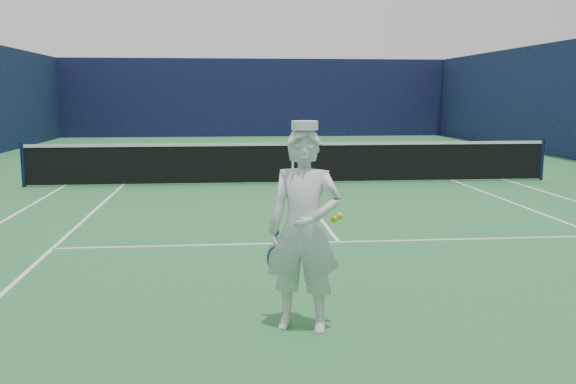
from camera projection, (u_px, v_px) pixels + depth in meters
name	position (u px, v px, depth m)	size (l,w,h in m)	color
ground	(293.00, 183.00, 15.78)	(80.00, 80.00, 0.00)	#296D37
court_markings	(293.00, 183.00, 15.78)	(11.03, 23.83, 0.01)	white
windscreen_fence	(293.00, 101.00, 15.48)	(20.12, 36.12, 4.00)	#0E1236
tennis_net	(293.00, 161.00, 15.70)	(12.88, 0.09, 1.07)	#141E4C
tennis_player	(304.00, 229.00, 5.87)	(0.79, 0.69, 1.93)	white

